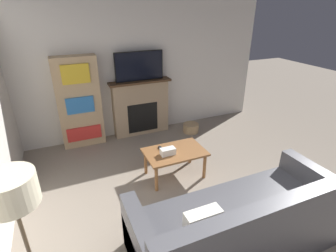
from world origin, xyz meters
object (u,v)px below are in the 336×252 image
object	(u,v)px
fireplace	(141,107)
coffee_table	(175,155)
tv	(139,66)
couch	(241,225)
bookshelf	(79,103)
floor_lamp	(14,204)
storage_basket	(191,128)

from	to	relation	value
fireplace	coffee_table	distance (m)	1.68
tv	coffee_table	world-z (taller)	tv
fireplace	couch	distance (m)	3.18
coffee_table	bookshelf	bearing A→B (deg)	125.10
floor_lamp	storage_basket	size ratio (longest dim) A/B	4.58
fireplace	couch	world-z (taller)	fireplace
tv	coffee_table	size ratio (longest dim) A/B	1.04
fireplace	couch	xyz separation A→B (m)	(0.09, -3.16, -0.26)
bookshelf	fireplace	bearing A→B (deg)	1.12
tv	storage_basket	size ratio (longest dim) A/B	2.91
fireplace	storage_basket	world-z (taller)	fireplace
fireplace	storage_basket	size ratio (longest dim) A/B	3.76
couch	storage_basket	xyz separation A→B (m)	(0.87, 2.77, -0.21)
storage_basket	couch	bearing A→B (deg)	-107.42
couch	floor_lamp	distance (m)	2.19
fireplace	bookshelf	bearing A→B (deg)	-178.88
couch	coffee_table	bearing A→B (deg)	93.83
couch	coffee_table	distance (m)	1.50
tv	coffee_table	xyz separation A→B (m)	(-0.01, -1.65, -1.02)
bookshelf	tv	bearing A→B (deg)	0.15
coffee_table	storage_basket	size ratio (longest dim) A/B	2.81
tv	storage_basket	bearing A→B (deg)	-21.30
tv	couch	xyz separation A→B (m)	(0.09, -3.14, -1.10)
fireplace	couch	bearing A→B (deg)	-88.39
tv	floor_lamp	xyz separation A→B (m)	(-1.88, -3.11, -0.14)
fireplace	coffee_table	world-z (taller)	fireplace
couch	fireplace	bearing A→B (deg)	91.61
tv	bookshelf	xyz separation A→B (m)	(-1.17, -0.00, -0.56)
bookshelf	storage_basket	size ratio (longest dim) A/B	5.16
fireplace	tv	size ratio (longest dim) A/B	1.29
fireplace	coffee_table	xyz separation A→B (m)	(-0.01, -1.67, -0.18)
fireplace	floor_lamp	bearing A→B (deg)	-120.95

